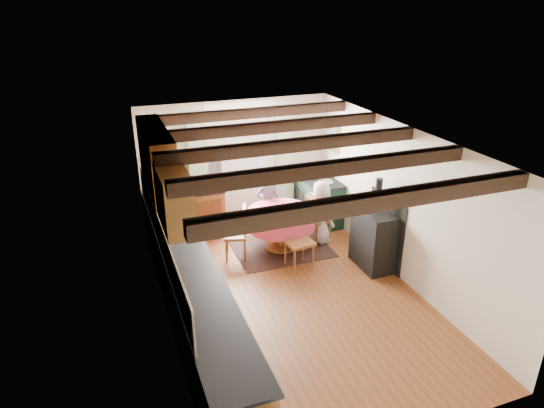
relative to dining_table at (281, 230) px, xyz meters
name	(u,v)px	position (x,y,z in m)	size (l,w,h in m)	color
floor	(290,294)	(-0.39, -1.40, -0.36)	(3.60, 5.50, 0.00)	brown
ceiling	(293,139)	(-0.39, -1.40, 2.04)	(3.60, 5.50, 0.00)	white
wall_back	(236,163)	(-0.39, 1.35, 0.84)	(3.60, 0.00, 2.40)	silver
wall_front	(409,346)	(-0.39, -4.15, 0.84)	(3.60, 0.00, 2.40)	silver
wall_left	(162,243)	(-2.19, -1.40, 0.84)	(0.00, 5.50, 2.40)	silver
wall_right	(401,204)	(1.41, -1.40, 0.84)	(0.00, 5.50, 2.40)	silver
beam_a	(375,202)	(-0.39, -3.40, 1.95)	(3.60, 0.16, 0.16)	black
beam_b	(327,169)	(-0.39, -2.40, 1.95)	(3.60, 0.16, 0.16)	black
beam_c	(293,145)	(-0.39, -1.40, 1.95)	(3.60, 0.16, 0.16)	black
beam_d	(267,127)	(-0.39, -0.40, 1.95)	(3.60, 0.16, 0.16)	black
beam_e	(247,113)	(-0.39, 0.60, 1.95)	(3.60, 0.16, 0.16)	black
splash_left	(160,233)	(-2.17, -1.10, 0.84)	(0.02, 4.50, 0.55)	beige
splash_back	(184,170)	(-1.39, 1.33, 0.84)	(1.40, 0.02, 0.55)	beige
base_cabinet_left	(189,289)	(-1.89, -1.40, 0.08)	(0.60, 5.30, 0.88)	brown
base_cabinet_back	(187,214)	(-1.44, 1.05, 0.08)	(1.30, 0.60, 0.88)	brown
worktop_left	(188,259)	(-1.87, -1.40, 0.54)	(0.64, 5.30, 0.04)	black
worktop_back	(186,191)	(-1.44, 1.03, 0.54)	(1.30, 0.64, 0.04)	black
wall_cabinet_glass	(157,158)	(-2.02, -0.20, 1.59)	(0.34, 1.80, 0.90)	brown
wall_cabinet_solid	(174,199)	(-2.02, -1.70, 1.54)	(0.34, 0.90, 0.70)	brown
window_frame	(241,143)	(-0.29, 1.33, 1.24)	(1.34, 0.03, 1.54)	white
window_pane	(241,143)	(-0.29, 1.34, 1.24)	(1.20, 0.01, 1.40)	white
curtain_left	(199,175)	(-1.14, 1.25, 0.74)	(0.35, 0.10, 2.10)	#B6D29C
curtain_right	(285,164)	(0.56, 1.25, 0.74)	(0.35, 0.10, 2.10)	#B6D29C
curtain_rod	(242,112)	(-0.29, 1.25, 1.84)	(0.03, 0.03, 2.00)	black
wall_picture	(332,135)	(1.38, 0.90, 1.34)	(0.04, 0.50, 0.60)	gold
wall_plate	(289,133)	(0.66, 1.32, 1.34)	(0.30, 0.30, 0.02)	silver
rug	(281,247)	(0.00, 0.00, -0.35)	(1.65, 1.29, 0.01)	black
dining_table	(281,230)	(0.00, 0.00, 0.00)	(1.18, 1.18, 0.71)	#E4516F
chair_near	(299,240)	(0.05, -0.70, 0.13)	(0.42, 0.44, 0.98)	brown
chair_left	(235,233)	(-0.84, -0.04, 0.11)	(0.40, 0.42, 0.93)	brown
chair_right	(319,218)	(0.75, 0.06, 0.09)	(0.38, 0.40, 0.88)	brown
aga_range	(319,201)	(1.08, 0.74, 0.10)	(0.63, 0.98, 0.90)	black
cast_iron_stove	(375,224)	(1.19, -1.09, 0.41)	(0.46, 0.77, 1.53)	black
child_far	(268,203)	(-0.01, 0.64, 0.25)	(0.44, 0.29, 1.21)	#474C59
child_right	(321,212)	(0.75, -0.01, 0.22)	(0.57, 0.37, 1.16)	silver
bowl_a	(294,214)	(0.13, -0.25, 0.38)	(0.21, 0.21, 0.05)	silver
bowl_b	(275,212)	(-0.14, -0.06, 0.39)	(0.19, 0.19, 0.06)	silver
cup	(273,214)	(-0.21, -0.14, 0.40)	(0.10, 0.10, 0.09)	silver
canister_tall	(170,184)	(-1.69, 1.10, 0.69)	(0.14, 0.14, 0.24)	#262628
canister_wide	(188,183)	(-1.37, 1.12, 0.66)	(0.17, 0.17, 0.19)	#262628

